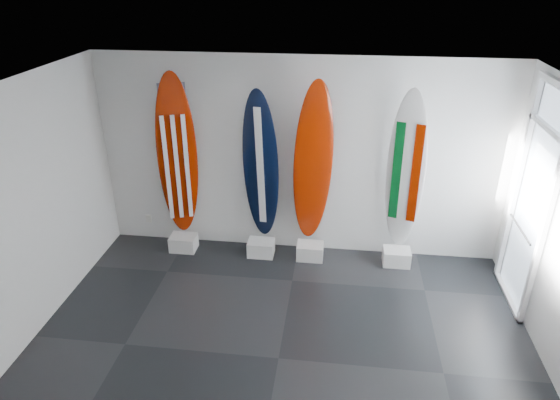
# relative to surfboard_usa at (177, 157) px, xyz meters

# --- Properties ---
(floor) EXTENTS (6.00, 6.00, 0.00)m
(floor) POSITION_rel_surfboard_usa_xyz_m (1.79, -2.28, -1.52)
(floor) COLOR black
(floor) RESTS_ON ground
(ceiling) EXTENTS (6.00, 6.00, 0.00)m
(ceiling) POSITION_rel_surfboard_usa_xyz_m (1.79, -2.28, 1.48)
(ceiling) COLOR white
(ceiling) RESTS_ON wall_back
(wall_back) EXTENTS (6.00, 0.00, 6.00)m
(wall_back) POSITION_rel_surfboard_usa_xyz_m (1.79, 0.22, -0.02)
(wall_back) COLOR silver
(wall_back) RESTS_ON ground
(wall_left) EXTENTS (0.00, 5.00, 5.00)m
(wall_left) POSITION_rel_surfboard_usa_xyz_m (-1.21, -2.28, -0.02)
(wall_left) COLOR silver
(wall_left) RESTS_ON ground
(display_block_usa) EXTENTS (0.40, 0.30, 0.24)m
(display_block_usa) POSITION_rel_surfboard_usa_xyz_m (0.00, -0.10, -1.40)
(display_block_usa) COLOR silver
(display_block_usa) RESTS_ON floor
(surfboard_usa) EXTENTS (0.64, 0.46, 2.57)m
(surfboard_usa) POSITION_rel_surfboard_usa_xyz_m (0.00, 0.00, 0.00)
(surfboard_usa) COLOR #891801
(surfboard_usa) RESTS_ON display_block_usa
(display_block_navy) EXTENTS (0.40, 0.30, 0.24)m
(display_block_navy) POSITION_rel_surfboard_usa_xyz_m (1.24, -0.10, -1.40)
(display_block_navy) COLOR silver
(display_block_navy) RESTS_ON floor
(surfboard_navy) EXTENTS (0.58, 0.40, 2.38)m
(surfboard_navy) POSITION_rel_surfboard_usa_xyz_m (1.24, 0.00, -0.10)
(surfboard_navy) COLOR black
(surfboard_navy) RESTS_ON display_block_navy
(display_block_swiss) EXTENTS (0.40, 0.30, 0.24)m
(display_block_swiss) POSITION_rel_surfboard_usa_xyz_m (2.00, -0.10, -1.40)
(display_block_swiss) COLOR silver
(display_block_swiss) RESTS_ON floor
(surfboard_swiss) EXTENTS (0.66, 0.52, 2.53)m
(surfboard_swiss) POSITION_rel_surfboard_usa_xyz_m (2.00, 0.00, -0.02)
(surfboard_swiss) COLOR #891801
(surfboard_swiss) RESTS_ON display_block_swiss
(display_block_italy) EXTENTS (0.40, 0.30, 0.24)m
(display_block_italy) POSITION_rel_surfboard_usa_xyz_m (3.30, -0.10, -1.40)
(display_block_italy) COLOR silver
(display_block_italy) RESTS_ON floor
(surfboard_italy) EXTENTS (0.58, 0.37, 2.42)m
(surfboard_italy) POSITION_rel_surfboard_usa_xyz_m (3.30, 0.00, -0.07)
(surfboard_italy) COLOR white
(surfboard_italy) RESTS_ON display_block_italy
(wall_outlet) EXTENTS (0.09, 0.02, 0.13)m
(wall_outlet) POSITION_rel_surfboard_usa_xyz_m (-0.66, 0.20, -1.17)
(wall_outlet) COLOR silver
(wall_outlet) RESTS_ON wall_back
(glass_door) EXTENTS (0.12, 1.16, 2.85)m
(glass_door) POSITION_rel_surfboard_usa_xyz_m (4.76, -0.73, -0.10)
(glass_door) COLOR white
(glass_door) RESTS_ON floor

